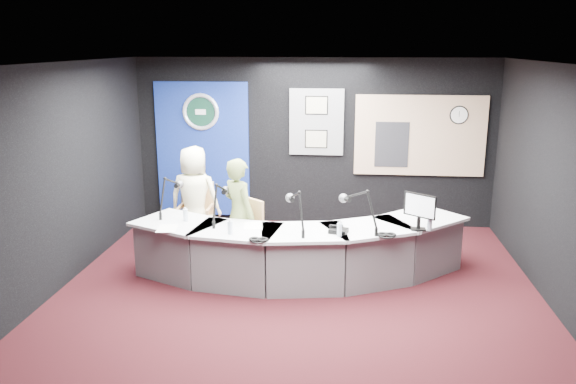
# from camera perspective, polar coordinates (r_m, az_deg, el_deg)

# --- Properties ---
(ground) EXTENTS (6.00, 6.00, 0.00)m
(ground) POSITION_cam_1_polar(r_m,az_deg,el_deg) (7.27, 0.93, -10.05)
(ground) COLOR black
(ground) RESTS_ON ground
(ceiling) EXTENTS (6.00, 6.00, 0.02)m
(ceiling) POSITION_cam_1_polar(r_m,az_deg,el_deg) (6.62, 1.03, 12.58)
(ceiling) COLOR silver
(ceiling) RESTS_ON ground
(wall_back) EXTENTS (6.00, 0.02, 2.80)m
(wall_back) POSITION_cam_1_polar(r_m,az_deg,el_deg) (9.75, 2.52, 4.90)
(wall_back) COLOR black
(wall_back) RESTS_ON ground
(wall_front) EXTENTS (6.00, 0.02, 2.80)m
(wall_front) POSITION_cam_1_polar(r_m,az_deg,el_deg) (3.98, -2.83, -9.54)
(wall_front) COLOR black
(wall_front) RESTS_ON ground
(wall_left) EXTENTS (0.02, 6.00, 2.80)m
(wall_left) POSITION_cam_1_polar(r_m,az_deg,el_deg) (7.67, -21.96, 1.22)
(wall_left) COLOR black
(wall_left) RESTS_ON ground
(wall_right) EXTENTS (0.02, 6.00, 2.80)m
(wall_right) POSITION_cam_1_polar(r_m,az_deg,el_deg) (7.21, 25.46, 0.07)
(wall_right) COLOR black
(wall_right) RESTS_ON ground
(broadcast_desk) EXTENTS (4.50, 1.90, 0.75)m
(broadcast_desk) POSITION_cam_1_polar(r_m,az_deg,el_deg) (7.64, 0.93, -5.77)
(broadcast_desk) COLOR silver
(broadcast_desk) RESTS_ON ground
(backdrop_panel) EXTENTS (1.60, 0.05, 2.30)m
(backdrop_panel) POSITION_cam_1_polar(r_m,az_deg,el_deg) (10.03, -8.43, 4.17)
(backdrop_panel) COLOR navy
(backdrop_panel) RESTS_ON wall_back
(agency_seal) EXTENTS (0.63, 0.07, 0.63)m
(agency_seal) POSITION_cam_1_polar(r_m,az_deg,el_deg) (9.90, -8.62, 7.83)
(agency_seal) COLOR silver
(agency_seal) RESTS_ON backdrop_panel
(seal_center) EXTENTS (0.48, 0.01, 0.48)m
(seal_center) POSITION_cam_1_polar(r_m,az_deg,el_deg) (9.91, -8.61, 7.83)
(seal_center) COLOR #0E3223
(seal_center) RESTS_ON backdrop_panel
(pinboard) EXTENTS (0.90, 0.04, 1.10)m
(pinboard) POSITION_cam_1_polar(r_m,az_deg,el_deg) (9.66, 2.83, 6.91)
(pinboard) COLOR slate
(pinboard) RESTS_ON wall_back
(framed_photo_upper) EXTENTS (0.34, 0.02, 0.27)m
(framed_photo_upper) POSITION_cam_1_polar(r_m,az_deg,el_deg) (9.60, 2.84, 8.54)
(framed_photo_upper) COLOR #9B9371
(framed_photo_upper) RESTS_ON pinboard
(framed_photo_lower) EXTENTS (0.34, 0.02, 0.27)m
(framed_photo_lower) POSITION_cam_1_polar(r_m,az_deg,el_deg) (9.67, 2.80, 5.24)
(framed_photo_lower) COLOR #9B9371
(framed_photo_lower) RESTS_ON pinboard
(booth_window_frame) EXTENTS (2.12, 0.06, 1.32)m
(booth_window_frame) POSITION_cam_1_polar(r_m,az_deg,el_deg) (9.75, 12.88, 5.45)
(booth_window_frame) COLOR tan
(booth_window_frame) RESTS_ON wall_back
(booth_glow) EXTENTS (2.00, 0.02, 1.20)m
(booth_glow) POSITION_cam_1_polar(r_m,az_deg,el_deg) (9.74, 12.89, 5.44)
(booth_glow) COLOR #FFD9A1
(booth_glow) RESTS_ON booth_window_frame
(equipment_rack) EXTENTS (0.55, 0.02, 0.75)m
(equipment_rack) POSITION_cam_1_polar(r_m,az_deg,el_deg) (9.70, 10.21, 4.64)
(equipment_rack) COLOR black
(equipment_rack) RESTS_ON booth_window_frame
(wall_clock) EXTENTS (0.28, 0.01, 0.28)m
(wall_clock) POSITION_cam_1_polar(r_m,az_deg,el_deg) (9.76, 16.54, 7.30)
(wall_clock) COLOR white
(wall_clock) RESTS_ON booth_window_frame
(armchair_left) EXTENTS (0.58, 0.58, 1.01)m
(armchair_left) POSITION_cam_1_polar(r_m,az_deg,el_deg) (8.81, -9.15, -2.31)
(armchair_left) COLOR tan
(armchair_left) RESTS_ON ground
(armchair_right) EXTENTS (0.72, 0.72, 0.91)m
(armchair_right) POSITION_cam_1_polar(r_m,az_deg,el_deg) (7.94, -4.80, -4.43)
(armchair_right) COLOR tan
(armchair_right) RESTS_ON ground
(draped_jacket) EXTENTS (0.50, 0.11, 0.70)m
(draped_jacket) POSITION_cam_1_polar(r_m,az_deg,el_deg) (9.01, -8.87, -1.15)
(draped_jacket) COLOR #666356
(draped_jacket) RESTS_ON armchair_left
(person_man) EXTENTS (0.79, 0.54, 1.56)m
(person_man) POSITION_cam_1_polar(r_m,az_deg,el_deg) (8.73, -9.22, -0.57)
(person_man) COLOR #F9F5C7
(person_man) RESTS_ON ground
(person_woman) EXTENTS (0.67, 0.65, 1.55)m
(person_woman) POSITION_cam_1_polar(r_m,az_deg,el_deg) (7.84, -4.85, -2.23)
(person_woman) COLOR olive
(person_woman) RESTS_ON ground
(computer_monitor) EXTENTS (0.39, 0.31, 0.32)m
(computer_monitor) POSITION_cam_1_polar(r_m,az_deg,el_deg) (7.34, 12.87, -1.29)
(computer_monitor) COLOR black
(computer_monitor) RESTS_ON broadcast_desk
(desk_phone) EXTENTS (0.26, 0.22, 0.05)m
(desk_phone) POSITION_cam_1_polar(r_m,az_deg,el_deg) (7.17, 5.00, -3.83)
(desk_phone) COLOR black
(desk_phone) RESTS_ON broadcast_desk
(headphones_near) EXTENTS (0.24, 0.24, 0.04)m
(headphones_near) POSITION_cam_1_polar(r_m,az_deg,el_deg) (7.12, 9.72, -4.18)
(headphones_near) COLOR black
(headphones_near) RESTS_ON broadcast_desk
(headphones_far) EXTENTS (0.21, 0.21, 0.04)m
(headphones_far) POSITION_cam_1_polar(r_m,az_deg,el_deg) (6.85, -2.93, -4.72)
(headphones_far) COLOR black
(headphones_far) RESTS_ON broadcast_desk
(paper_stack) EXTENTS (0.27, 0.36, 0.00)m
(paper_stack) POSITION_cam_1_polar(r_m,az_deg,el_deg) (7.46, -11.85, -3.53)
(paper_stack) COLOR white
(paper_stack) RESTS_ON broadcast_desk
(notepad) EXTENTS (0.28, 0.36, 0.00)m
(notepad) POSITION_cam_1_polar(r_m,az_deg,el_deg) (7.42, -3.46, -3.35)
(notepad) COLOR white
(notepad) RESTS_ON broadcast_desk
(boom_mic_a) EXTENTS (0.21, 0.73, 0.60)m
(boom_mic_a) POSITION_cam_1_polar(r_m,az_deg,el_deg) (8.03, -11.59, -0.03)
(boom_mic_a) COLOR black
(boom_mic_a) RESTS_ON broadcast_desk
(boom_mic_b) EXTENTS (0.16, 0.74, 0.60)m
(boom_mic_b) POSITION_cam_1_polar(r_m,az_deg,el_deg) (7.57, -6.75, -0.71)
(boom_mic_b) COLOR black
(boom_mic_b) RESTS_ON broadcast_desk
(boom_mic_c) EXTENTS (0.34, 0.70, 0.60)m
(boom_mic_c) POSITION_cam_1_polar(r_m,az_deg,el_deg) (7.15, 0.83, -1.51)
(boom_mic_c) COLOR black
(boom_mic_c) RESTS_ON broadcast_desk
(boom_mic_d) EXTENTS (0.53, 0.58, 0.60)m
(boom_mic_d) POSITION_cam_1_polar(r_m,az_deg,el_deg) (7.24, 7.08, -1.43)
(boom_mic_d) COLOR black
(boom_mic_d) RESTS_ON broadcast_desk
(water_bottles) EXTENTS (3.20, 0.53, 0.18)m
(water_bottles) POSITION_cam_1_polar(r_m,az_deg,el_deg) (7.21, 1.51, -3.12)
(water_bottles) COLOR silver
(water_bottles) RESTS_ON broadcast_desk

